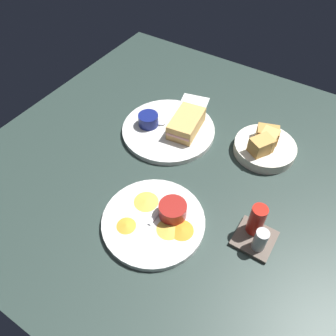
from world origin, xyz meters
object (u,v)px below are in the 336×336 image
Objects in this scene: sandwich_half_near at (186,123)px; spoon_by_gravy_ramekin at (165,204)px; ramekin_dark_sauce at (148,120)px; plate_chips_companion at (153,221)px; spoon_by_dark_ramekin at (165,123)px; ramekin_light_gravy at (173,210)px; plate_sandwich_main at (168,130)px; bread_basket_rear at (265,146)px; condiment_caddy at (257,230)px.

spoon_by_gravy_ramekin is at bearing 19.76° from sandwich_half_near.
sandwich_half_near is 2.31× the size of ramekin_dark_sauce.
spoon_by_gravy_ramekin is at bearing -179.51° from plate_chips_companion.
spoon_by_gravy_ramekin is (22.36, 20.39, -1.59)cm from ramekin_dark_sauce.
ramekin_dark_sauce reaches higher than spoon_by_dark_ramekin.
ramekin_light_gravy is (23.80, 23.55, 0.06)cm from ramekin_dark_sauce.
bread_basket_rear is at bearing 105.08° from plate_sandwich_main.
plate_chips_companion is at bearing 28.08° from spoon_by_dark_ramekin.
bread_basket_rear is (-9.35, 33.84, -1.03)cm from ramekin_dark_sauce.
plate_sandwich_main is 41.73cm from condiment_caddy.
bread_basket_rear reaches higher than plate_chips_companion.
ramekin_light_gravy is (28.01, 12.70, -0.39)cm from sandwich_half_near.
bread_basket_rear reaches higher than spoon_by_dark_ramekin.
ramekin_light_gravy is 19.82cm from condiment_caddy.
spoon_by_gravy_ramekin is at bearing -22.98° from bread_basket_rear.
ramekin_light_gravy is at bearing 35.89° from spoon_by_dark_ramekin.
spoon_by_gravy_ramekin is at bearing 32.64° from spoon_by_dark_ramekin.
condiment_caddy reaches higher than ramekin_light_gravy.
plate_sandwich_main is 1.99× the size of sandwich_half_near.
sandwich_half_near is at bearing -160.24° from spoon_by_gravy_ramekin.
plate_chips_companion is 2.62× the size of condiment_caddy.
spoon_by_gravy_ramekin is 34.45cm from bread_basket_rear.
plate_chips_companion is at bearing -67.08° from condiment_caddy.
ramekin_light_gravy is at bearing -73.53° from condiment_caddy.
spoon_by_dark_ramekin is 0.50× the size of bread_basket_rear.
spoon_by_dark_ramekin is at bearing -147.36° from spoon_by_gravy_ramekin.
ramekin_light_gravy is (-3.73, 3.11, 2.81)cm from plate_chips_companion.
ramekin_light_gravy is at bearing 65.46° from spoon_by_gravy_ramekin.
ramekin_light_gravy is 0.38× the size of bread_basket_rear.
ramekin_dark_sauce is 0.91× the size of ramekin_light_gravy.
condiment_caddy is at bearing 106.47° from ramekin_light_gravy.
plate_chips_companion is at bearing 36.58° from ramekin_dark_sauce.
plate_sandwich_main is at bearing -63.90° from sandwich_half_near.
plate_chips_companion is 2.52× the size of spoon_by_gravy_ramekin.
sandwich_half_near is 38.82cm from condiment_caddy.
plate_chips_companion is at bearing 16.81° from sandwich_half_near.
plate_chips_companion is at bearing -39.81° from ramekin_light_gravy.
condiment_caddy is at bearing 112.92° from plate_chips_companion.
ramekin_dark_sauce is 33.48cm from ramekin_light_gravy.
plate_sandwich_main is at bearing -145.71° from ramekin_light_gravy.
condiment_caddy is (-9.35, 22.12, 2.61)cm from plate_chips_companion.
plate_sandwich_main is 3.18× the size of spoon_by_dark_ramekin.
plate_sandwich_main is 6.90cm from ramekin_dark_sauce.
condiment_caddy reaches higher than bread_basket_rear.
condiment_caddy is at bearing 61.10° from spoon_by_dark_ramekin.
ramekin_dark_sauce is at bearing -137.64° from spoon_by_gravy_ramekin.
bread_basket_rear is at bearing 160.03° from plate_chips_companion.
bread_basket_rear is (-36.88, 13.40, 1.72)cm from plate_chips_companion.
sandwich_half_near is at bearing -77.40° from bread_basket_rear.
condiment_caddy is (-4.18, 22.16, 1.44)cm from spoon_by_gravy_ramekin.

